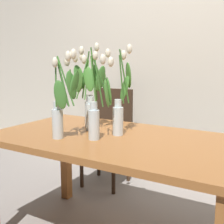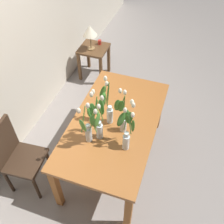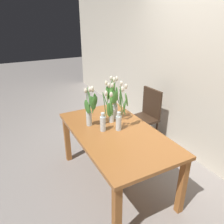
# 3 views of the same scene
# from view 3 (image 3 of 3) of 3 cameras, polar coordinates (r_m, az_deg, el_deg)

# --- Properties ---
(ground_plane) EXTENTS (18.00, 18.00, 0.00)m
(ground_plane) POSITION_cam_3_polar(r_m,az_deg,el_deg) (2.98, 0.86, -17.62)
(ground_plane) COLOR gray
(room_wall_rear) EXTENTS (9.00, 0.10, 2.70)m
(room_wall_rear) POSITION_cam_3_polar(r_m,az_deg,el_deg) (3.16, 23.03, 10.60)
(room_wall_rear) COLOR beige
(room_wall_rear) RESTS_ON ground
(dining_table) EXTENTS (1.60, 0.90, 0.74)m
(dining_table) POSITION_cam_3_polar(r_m,az_deg,el_deg) (2.60, 0.95, -6.87)
(dining_table) COLOR #A3602D
(dining_table) RESTS_ON ground
(tulip_vase_0) EXTENTS (0.26, 0.17, 0.59)m
(tulip_vase_0) POSITION_cam_3_polar(r_m,az_deg,el_deg) (2.69, 0.35, 2.17)
(tulip_vase_0) COLOR silver
(tulip_vase_0) RESTS_ON dining_table
(tulip_vase_1) EXTENTS (0.18, 0.19, 0.54)m
(tulip_vase_1) POSITION_cam_3_polar(r_m,az_deg,el_deg) (2.58, -5.74, 0.68)
(tulip_vase_1) COLOR silver
(tulip_vase_1) RESTS_ON dining_table
(tulip_vase_2) EXTENTS (0.12, 0.16, 0.57)m
(tulip_vase_2) POSITION_cam_3_polar(r_m,az_deg,el_deg) (2.51, 2.30, -0.86)
(tulip_vase_2) COLOR silver
(tulip_vase_2) RESTS_ON dining_table
(tulip_vase_3) EXTENTS (0.13, 0.16, 0.51)m
(tulip_vase_3) POSITION_cam_3_polar(r_m,az_deg,el_deg) (2.48, -1.82, -1.55)
(tulip_vase_3) COLOR silver
(tulip_vase_3) RESTS_ON dining_table
(tulip_vase_4) EXTENTS (0.23, 0.19, 0.53)m
(tulip_vase_4) POSITION_cam_3_polar(r_m,az_deg,el_deg) (2.78, 0.25, 2.29)
(tulip_vase_4) COLOR silver
(tulip_vase_4) RESTS_ON dining_table
(dining_chair) EXTENTS (0.43, 0.43, 0.93)m
(dining_chair) POSITION_cam_3_polar(r_m,az_deg,el_deg) (3.55, 9.00, -0.52)
(dining_chair) COLOR #382619
(dining_chair) RESTS_ON ground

